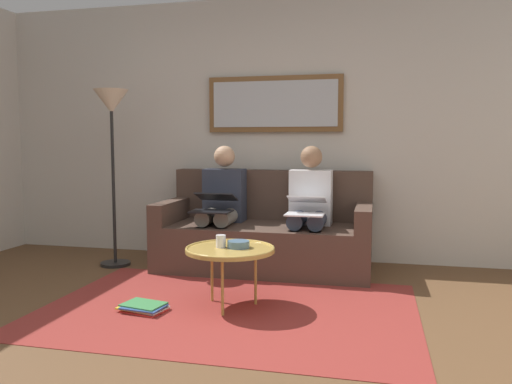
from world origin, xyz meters
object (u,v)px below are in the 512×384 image
object	(u,v)px
bowl	(238,244)
standing_lamp	(112,121)
laptop_white	(306,206)
laptop_black	(214,203)
coffee_table	(230,250)
framed_mirror	(275,104)
person_right	(222,203)
magazine_stack	(144,307)
couch	(266,234)
cup	(221,241)
person_left	(309,205)

from	to	relation	value
bowl	standing_lamp	size ratio (longest dim) A/B	0.09
standing_lamp	laptop_white	bearing A→B (deg)	178.81
laptop_black	coffee_table	bearing A→B (deg)	114.20
framed_mirror	person_right	bearing A→B (deg)	47.82
bowl	magazine_stack	bearing A→B (deg)	22.69
laptop_white	standing_lamp	world-z (taller)	standing_lamp
couch	framed_mirror	xyz separation A→B (m)	(0.00, -0.39, 1.24)
couch	coffee_table	world-z (taller)	couch
coffee_table	bowl	xyz separation A→B (m)	(-0.06, -0.03, 0.04)
couch	cup	world-z (taller)	couch
person_left	laptop_black	xyz separation A→B (m)	(0.83, 0.23, 0.02)
coffee_table	standing_lamp	distance (m)	1.96
person_right	couch	bearing A→B (deg)	-170.64
bowl	laptop_white	world-z (taller)	laptop_white
person_right	magazine_stack	distance (m)	1.50
bowl	laptop_black	xyz separation A→B (m)	(0.47, -0.89, 0.18)
framed_mirror	laptop_white	size ratio (longest dim) A/B	3.65
bowl	couch	bearing A→B (deg)	-87.42
coffee_table	couch	bearing A→B (deg)	-90.11
person_left	standing_lamp	distance (m)	1.99
couch	standing_lamp	distance (m)	1.79
laptop_black	person_left	bearing A→B (deg)	-164.33
bowl	laptop_black	bearing A→B (deg)	-62.27
person_left	laptop_white	xyz separation A→B (m)	(0.00, 0.24, 0.02)
standing_lamp	bowl	bearing A→B (deg)	147.90
person_left	laptop_white	bearing A→B (deg)	90.00
framed_mirror	magazine_stack	world-z (taller)	framed_mirror
coffee_table	laptop_white	world-z (taller)	laptop_white
cup	person_left	xyz separation A→B (m)	(-0.48, -1.14, 0.14)
person_left	laptop_white	world-z (taller)	person_left
couch	framed_mirror	distance (m)	1.30
coffee_table	magazine_stack	bearing A→B (deg)	22.43
cup	laptop_white	bearing A→B (deg)	-118.24
person_left	laptop_black	bearing A→B (deg)	15.67
person_left	magazine_stack	xyz separation A→B (m)	(0.97, 1.38, -0.58)
bowl	person_left	xyz separation A→B (m)	(-0.36, -1.12, 0.16)
standing_lamp	magazine_stack	bearing A→B (deg)	126.00
framed_mirror	standing_lamp	world-z (taller)	framed_mirror
couch	standing_lamp	bearing A→B (deg)	10.67
bowl	standing_lamp	distance (m)	1.97
couch	coffee_table	distance (m)	1.22
bowl	laptop_black	size ratio (longest dim) A/B	0.41
laptop_white	coffee_table	bearing A→B (deg)	65.45
framed_mirror	standing_lamp	bearing A→B (deg)	24.82
standing_lamp	person_right	bearing A→B (deg)	-168.80
couch	coffee_table	size ratio (longest dim) A/B	3.06
couch	magazine_stack	xyz separation A→B (m)	(0.56, 1.45, -0.28)
person_left	laptop_white	size ratio (longest dim) A/B	3.09
coffee_table	person_right	size ratio (longest dim) A/B	0.56
bowl	person_right	bearing A→B (deg)	-67.37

